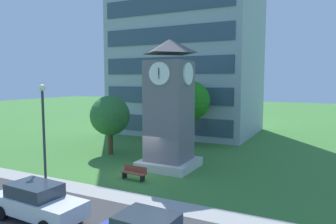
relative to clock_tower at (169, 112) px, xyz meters
The scene contains 10 objects.
ground_plane 4.92m from the clock_tower, 116.90° to the right, with size 160.00×160.00×0.00m, color #3D7A33.
street_asphalt 11.67m from the clock_tower, 96.35° to the right, with size 120.00×7.20×0.01m, color #38383A.
kerb_strip 7.76m from the clock_tower, 100.60° to the right, with size 120.00×1.60×0.01m, color #9E9E99.
office_building 19.11m from the clock_tower, 108.93° to the left, with size 16.44×12.14×25.60m.
clock_tower is the anchor object (origin of this frame).
park_bench 5.18m from the clock_tower, 102.13° to the right, with size 1.83×0.61×0.88m.
street_lamp 8.82m from the clock_tower, 117.04° to the right, with size 0.36×0.36×6.20m.
tree_by_building 8.03m from the clock_tower, 101.94° to the left, with size 3.85×3.85×6.38m.
tree_streetside 6.68m from the clock_tower, 167.01° to the left, with size 3.43×3.43×5.12m.
parked_car_white 11.20m from the clock_tower, 97.86° to the right, with size 4.83×2.13×1.69m.
Camera 1 is at (11.52, -18.16, 6.44)m, focal length 34.03 mm.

